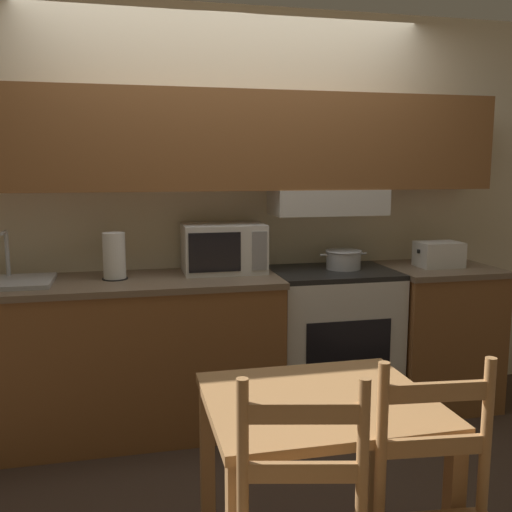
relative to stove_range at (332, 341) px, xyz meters
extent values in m
plane|color=#3D2D23|center=(-0.61, 0.29, -0.46)|extent=(16.00, 16.00, 0.00)
cube|color=beige|center=(-0.61, 0.31, 0.81)|extent=(5.73, 0.05, 2.55)
cube|color=brown|center=(-0.61, 0.13, 1.25)|extent=(3.33, 0.32, 0.59)
cube|color=silver|center=(0.00, 0.13, 0.88)|extent=(0.72, 0.34, 0.16)
cube|color=brown|center=(-1.33, -0.02, -0.02)|extent=(1.88, 0.62, 0.89)
cube|color=#75604C|center=(-1.33, -0.02, 0.44)|extent=(1.90, 0.64, 0.04)
cube|color=brown|center=(0.72, -0.02, -0.02)|extent=(0.66, 0.62, 0.89)
cube|color=#75604C|center=(0.72, -0.02, 0.44)|extent=(0.68, 0.64, 0.04)
cube|color=silver|center=(0.00, 0.00, -0.02)|extent=(0.75, 0.57, 0.89)
cube|color=black|center=(0.00, 0.00, 0.45)|extent=(0.75, 0.57, 0.03)
cube|color=black|center=(0.00, -0.29, 0.05)|extent=(0.53, 0.01, 0.31)
cylinder|color=black|center=(-0.17, -0.11, 0.46)|extent=(0.11, 0.11, 0.01)
cylinder|color=black|center=(0.17, -0.11, 0.46)|extent=(0.11, 0.11, 0.01)
cylinder|color=black|center=(-0.17, 0.12, 0.46)|extent=(0.11, 0.11, 0.01)
cylinder|color=black|center=(0.17, 0.12, 0.46)|extent=(0.11, 0.11, 0.01)
cylinder|color=#B7BABF|center=(0.08, 0.03, 0.52)|extent=(0.22, 0.22, 0.12)
torus|color=#B7BABF|center=(0.08, 0.03, 0.57)|extent=(0.23, 0.23, 0.01)
cylinder|color=#B7BABF|center=(-0.05, 0.03, 0.55)|extent=(0.05, 0.01, 0.01)
cylinder|color=#B7BABF|center=(0.21, 0.03, 0.55)|extent=(0.05, 0.01, 0.01)
cube|color=silver|center=(-0.68, 0.10, 0.61)|extent=(0.49, 0.34, 0.30)
cube|color=black|center=(-0.76, -0.08, 0.61)|extent=(0.31, 0.01, 0.23)
cube|color=gray|center=(-0.49, -0.08, 0.61)|extent=(0.09, 0.01, 0.23)
cube|color=silver|center=(0.71, -0.03, 0.54)|extent=(0.28, 0.20, 0.16)
cube|color=black|center=(0.57, -0.03, 0.57)|extent=(0.01, 0.02, 0.02)
cube|color=black|center=(0.61, -0.03, 0.62)|extent=(0.04, 0.14, 0.01)
cube|color=black|center=(0.68, -0.03, 0.62)|extent=(0.04, 0.14, 0.01)
cube|color=black|center=(0.74, -0.03, 0.62)|extent=(0.04, 0.14, 0.01)
cube|color=black|center=(0.81, -0.03, 0.62)|extent=(0.04, 0.14, 0.01)
cube|color=#B7BABF|center=(-1.93, -0.02, 0.47)|extent=(0.52, 0.39, 0.02)
cube|color=#4C4F54|center=(-1.93, -0.04, 0.48)|extent=(0.44, 0.29, 0.01)
cylinder|color=#B7BABF|center=(-1.93, 0.12, 0.61)|extent=(0.02, 0.02, 0.25)
cylinder|color=#B7BABF|center=(-1.93, 0.06, 0.74)|extent=(0.02, 0.12, 0.02)
cylinder|color=black|center=(-1.33, 0.00, 0.46)|extent=(0.15, 0.15, 0.01)
cylinder|color=white|center=(-1.33, 0.00, 0.60)|extent=(0.13, 0.13, 0.26)
cube|color=#B27F4C|center=(-0.59, -1.44, 0.24)|extent=(0.82, 0.71, 0.04)
cube|color=#B27F4C|center=(-0.96, -1.12, -0.12)|extent=(0.06, 0.06, 0.69)
cube|color=#B27F4C|center=(-0.21, -1.12, -0.12)|extent=(0.06, 0.06, 0.69)
cylinder|color=#B27F4C|center=(-0.95, -1.83, 0.26)|extent=(0.04, 0.04, 0.51)
cylinder|color=#B27F4C|center=(-0.62, -1.91, 0.26)|extent=(0.04, 0.04, 0.51)
cube|color=#B27F4C|center=(-0.79, -1.87, 0.41)|extent=(0.34, 0.09, 0.06)
cube|color=#B27F4C|center=(-0.79, -1.87, 0.23)|extent=(0.34, 0.09, 0.06)
cylinder|color=#B27F4C|center=(-0.51, -1.80, 0.26)|extent=(0.04, 0.04, 0.51)
cylinder|color=#B27F4C|center=(-0.17, -1.83, 0.26)|extent=(0.04, 0.04, 0.51)
cube|color=#B27F4C|center=(-0.34, -1.82, 0.41)|extent=(0.34, 0.06, 0.06)
cube|color=#B27F4C|center=(-0.34, -1.82, 0.23)|extent=(0.34, 0.06, 0.06)
camera|label=1|loc=(-1.26, -3.33, 1.10)|focal=40.00mm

